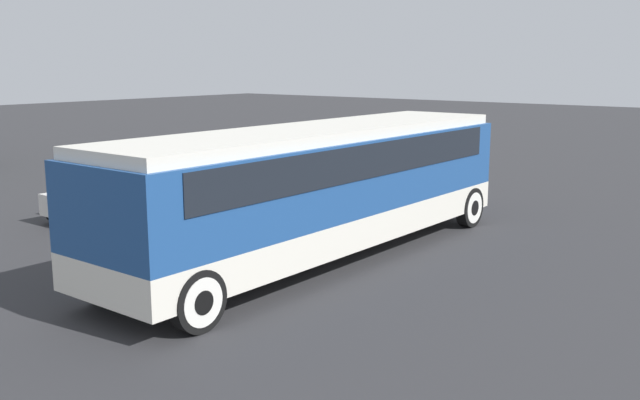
# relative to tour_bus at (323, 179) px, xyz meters

# --- Properties ---
(ground_plane) EXTENTS (120.00, 120.00, 0.00)m
(ground_plane) POSITION_rel_tour_bus_xyz_m (-0.10, -0.00, -1.73)
(ground_plane) COLOR #2D2D30
(tour_bus) EXTENTS (11.19, 2.67, 2.86)m
(tour_bus) POSITION_rel_tour_bus_xyz_m (0.00, 0.00, 0.00)
(tour_bus) COLOR silver
(tour_bus) RESTS_ON ground_plane
(parked_car_near) EXTENTS (4.25, 1.88, 1.40)m
(parked_car_near) POSITION_rel_tour_bus_xyz_m (5.26, 5.59, -1.04)
(parked_car_near) COLOR #BCBCC1
(parked_car_near) RESTS_ON ground_plane
(parked_car_mid) EXTENTS (4.12, 1.94, 1.29)m
(parked_car_mid) POSITION_rel_tour_bus_xyz_m (-0.08, 6.89, -1.08)
(parked_car_mid) COLOR silver
(parked_car_mid) RESTS_ON ground_plane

